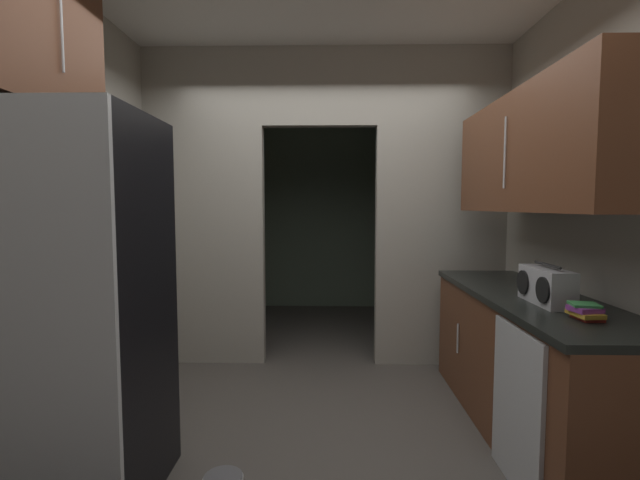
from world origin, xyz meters
TOP-DOWN VIEW (x-y plane):
  - ground at (0.00, 0.00)m, footprint 20.00×20.00m
  - kitchen_partition at (0.01, 1.39)m, footprint 3.23×0.12m
  - adjoining_room_shell at (0.00, 3.04)m, footprint 3.23×2.39m
  - refrigerator at (-1.21, -0.54)m, footprint 0.78×0.74m
  - lower_cabinet_run at (1.30, 0.15)m, footprint 0.63×2.06m
  - dishwasher at (0.99, -0.43)m, footprint 0.02×0.56m
  - upper_cabinet_counterside at (1.30, 0.15)m, footprint 0.36×1.85m
  - upper_cabinet_fridgeside at (-1.43, -0.44)m, footprint 0.36×0.86m
  - boombox at (1.27, -0.12)m, footprint 0.16×0.41m
  - book_stack at (1.29, -0.48)m, footprint 0.15×0.16m

SIDE VIEW (x-z plane):
  - ground at x=0.00m, z-range 0.00..0.00m
  - dishwasher at x=0.99m, z-range 0.00..0.83m
  - lower_cabinet_run at x=1.30m, z-range 0.00..0.89m
  - book_stack at x=1.29m, z-range 0.89..0.97m
  - refrigerator at x=-1.21m, z-range 0.00..1.87m
  - boombox at x=1.27m, z-range 0.87..1.10m
  - adjoining_room_shell at x=0.00m, z-range 0.00..2.83m
  - kitchen_partition at x=0.01m, z-range 0.11..2.94m
  - upper_cabinet_counterside at x=1.30m, z-range 1.40..2.13m
  - upper_cabinet_fridgeside at x=-1.43m, z-range 1.90..2.81m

